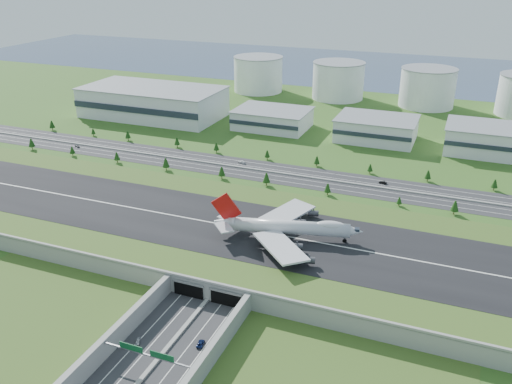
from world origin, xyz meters
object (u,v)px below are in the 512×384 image
at_px(car_7, 241,162).
at_px(car_0, 138,342).
at_px(car_4, 77,146).
at_px(boeing_747, 287,227).
at_px(fuel_tank_a, 258,74).
at_px(car_2, 201,343).
at_px(car_5, 383,182).

bearing_deg(car_7, car_0, 30.70).
bearing_deg(car_4, boeing_747, -91.04).
xyz_separation_m(fuel_tank_a, car_2, (130.24, -386.16, -16.70)).
bearing_deg(boeing_747, car_7, 109.31).
bearing_deg(car_5, car_7, -80.03).
distance_m(boeing_747, car_2, 76.15).
height_order(car_2, car_7, car_7).
bearing_deg(car_7, car_4, -64.51).
bearing_deg(fuel_tank_a, car_7, -71.46).
relative_size(car_0, car_7, 0.67).
distance_m(car_5, car_7, 96.40).
distance_m(fuel_tank_a, car_5, 266.12).
xyz_separation_m(fuel_tank_a, car_0, (108.43, -393.72, -16.71)).
bearing_deg(boeing_747, car_4, 141.23).
bearing_deg(car_4, fuel_tank_a, 9.50).
bearing_deg(car_0, fuel_tank_a, 82.73).
height_order(boeing_747, car_0, boeing_747).
relative_size(boeing_747, car_0, 17.64).
bearing_deg(fuel_tank_a, car_5, -51.43).
height_order(car_0, car_5, car_5).
xyz_separation_m(fuel_tank_a, car_5, (165.61, -207.66, -16.56)).
bearing_deg(car_5, fuel_tank_a, -130.72).
distance_m(car_2, car_4, 249.51).
bearing_deg(boeing_747, car_0, -123.54).
bearing_deg(car_7, car_5, 108.14).
bearing_deg(fuel_tank_a, car_4, -104.41).
distance_m(car_0, car_7, 191.37).
relative_size(fuel_tank_a, car_2, 10.24).
bearing_deg(car_4, car_2, -107.53).
distance_m(car_0, car_4, 239.01).
distance_m(boeing_747, car_4, 215.12).
bearing_deg(car_7, car_2, 37.63).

